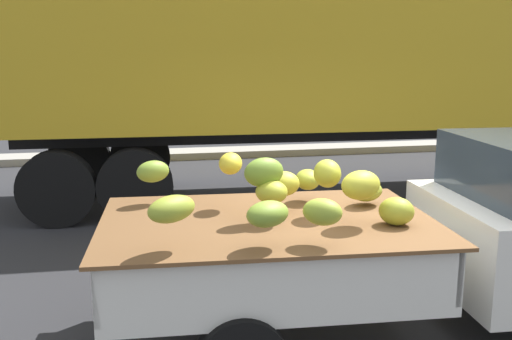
{
  "coord_description": "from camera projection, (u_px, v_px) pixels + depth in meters",
  "views": [
    {
      "loc": [
        -2.01,
        -4.51,
        2.43
      ],
      "look_at": [
        -1.02,
        0.45,
        1.38
      ],
      "focal_mm": 40.37,
      "sensor_mm": 36.0,
      "label": 1
    }
  ],
  "objects": [
    {
      "name": "semi_trailer",
      "position": [
        350.0,
        44.0,
        9.55
      ],
      "size": [
        12.08,
        2.97,
        3.95
      ],
      "rotation": [
        0.0,
        0.0,
        -0.03
      ],
      "color": "gold",
      "rests_on": "ground"
    },
    {
      "name": "pickup_truck",
      "position": [
        481.0,
        233.0,
        4.98
      ],
      "size": [
        4.87,
        2.05,
        1.7
      ],
      "rotation": [
        0.0,
        0.0,
        -0.06
      ],
      "color": "silver",
      "rests_on": "ground"
    },
    {
      "name": "ground",
      "position": [
        376.0,
        325.0,
        5.21
      ],
      "size": [
        220.0,
        220.0,
        0.0
      ],
      "primitive_type": "plane",
      "color": "#28282B"
    },
    {
      "name": "curb_strip",
      "position": [
        229.0,
        152.0,
        13.6
      ],
      "size": [
        80.0,
        0.8,
        0.16
      ],
      "primitive_type": "cube",
      "color": "gray",
      "rests_on": "ground"
    }
  ]
}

